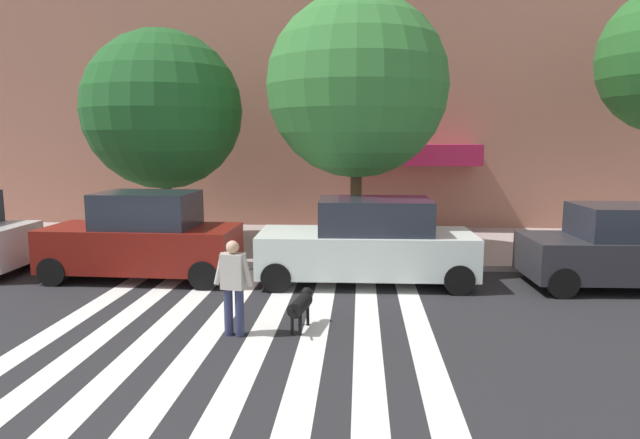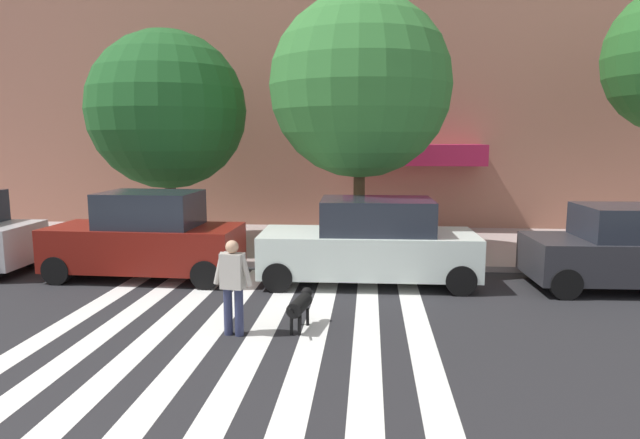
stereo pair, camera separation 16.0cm
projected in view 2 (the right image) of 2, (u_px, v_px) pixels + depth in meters
ground_plane at (132, 348)px, 8.67m from camera, size 160.00×160.00×0.00m
sidewalk_far at (250, 242)px, 17.11m from camera, size 80.00×6.00×0.15m
crosswalk_stripes at (223, 351)px, 8.54m from camera, size 6.75×10.56×0.01m
parked_car_behind_first at (146, 238)px, 12.91m from camera, size 4.51×1.97×2.07m
parked_car_third_in_line at (370, 243)px, 12.44m from camera, size 4.93×2.11×1.96m
parked_car_fourth_in_line at (638, 249)px, 11.92m from camera, size 4.61×2.09×1.86m
street_tree_nearest at (167, 111)px, 15.75m from camera, size 4.54×4.54×6.24m
street_tree_middle at (360, 87)px, 14.05m from camera, size 4.72×4.72×6.84m
pedestrian_dog_walker at (233, 282)px, 9.12m from camera, size 0.71×0.30×1.64m
dog_on_leash at (301, 304)px, 9.48m from camera, size 0.38×1.12×0.65m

